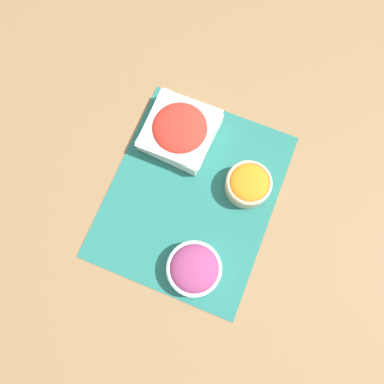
{
  "coord_description": "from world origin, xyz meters",
  "views": [
    {
      "loc": [
        0.2,
        0.08,
        0.91
      ],
      "look_at": [
        0.0,
        0.0,
        0.03
      ],
      "focal_mm": 35.0,
      "sensor_mm": 36.0,
      "label": 1
    }
  ],
  "objects": [
    {
      "name": "onion_bowl",
      "position": [
        0.17,
        0.07,
        0.03
      ],
      "size": [
        0.13,
        0.13,
        0.06
      ],
      "color": "silver",
      "rests_on": "placemat"
    },
    {
      "name": "tomato_bowl",
      "position": [
        -0.14,
        -0.09,
        0.04
      ],
      "size": [
        0.18,
        0.18,
        0.07
      ],
      "color": "white",
      "rests_on": "placemat"
    },
    {
      "name": "carrot_bowl",
      "position": [
        -0.07,
        0.12,
        0.04
      ],
      "size": [
        0.11,
        0.11,
        0.06
      ],
      "color": "#C6B28E",
      "rests_on": "placemat"
    },
    {
      "name": "ground_plane",
      "position": [
        0.0,
        0.0,
        0.0
      ],
      "size": [
        3.0,
        3.0,
        0.0
      ],
      "primitive_type": "plane",
      "color": "olive"
    },
    {
      "name": "placemat",
      "position": [
        0.0,
        0.0,
        0.0
      ],
      "size": [
        0.49,
        0.4,
        0.0
      ],
      "color": "#236B60",
      "rests_on": "ground_plane"
    }
  ]
}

